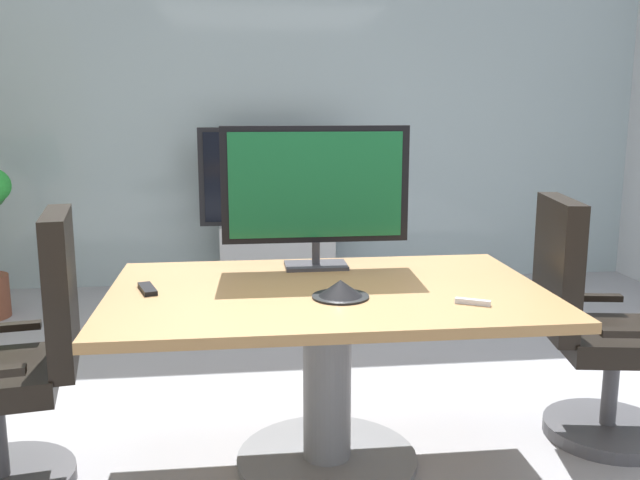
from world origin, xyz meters
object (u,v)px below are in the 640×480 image
Objects in this scene: tv_monitor at (316,189)px; wall_display_unit at (277,237)px; conference_phone at (341,290)px; remote_control at (147,289)px; conference_table at (327,338)px; office_chair_left at (19,377)px; office_chair_right at (592,340)px.

wall_display_unit is (-0.05, 2.37, -0.68)m from tv_monitor.
conference_phone is 0.77m from remote_control.
conference_table is 2.76m from wall_display_unit.
tv_monitor is at bearing 90.64° from conference_table.
wall_display_unit is at bearing 91.14° from tv_monitor.
tv_monitor is 3.82× the size of conference_phone.
conference_phone is at bearing 76.24° from office_chair_left.
office_chair_left is 2.41m from office_chair_right.
remote_control is at bearing 166.52° from conference_phone.
remote_control is at bearing -154.43° from tv_monitor.
remote_control is at bearing 176.73° from conference_table.
office_chair_right is (1.20, 0.10, -0.09)m from conference_table.
tv_monitor reaches higher than wall_display_unit.
office_chair_right is at bearing -13.25° from tv_monitor.
wall_display_unit is (-0.05, 2.76, -0.11)m from conference_table.
office_chair_left is at bearing -112.32° from wall_display_unit.
tv_monitor is 0.86m from remote_control.
conference_phone is (-1.17, -0.23, 0.33)m from office_chair_right.
office_chair_right is 1.24m from conference_phone.
remote_control reaches higher than conference_table.
office_chair_left is 0.83× the size of wall_display_unit.
wall_display_unit is at bearing 34.37° from office_chair_right.
office_chair_right is at bearing -15.31° from remote_control.
office_chair_right is 4.95× the size of conference_phone.
tv_monitor is at bearing 100.13° from office_chair_left.
conference_table is at bearing -20.25° from remote_control.
office_chair_right is at bearing 83.95° from office_chair_left.
office_chair_left reaches higher than remote_control.
office_chair_left is at bearing -160.45° from tv_monitor.
office_chair_left is (-1.20, -0.04, -0.09)m from conference_table.
conference_phone is (0.03, -0.14, 0.24)m from conference_table.
conference_table is 10.24× the size of remote_control.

